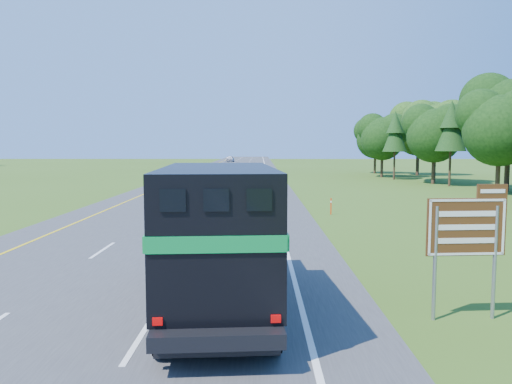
# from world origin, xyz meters

# --- Properties ---
(ground) EXTENTS (300.00, 300.00, 0.00)m
(ground) POSITION_xyz_m (0.00, 0.00, 0.00)
(ground) COLOR #395717
(ground) RESTS_ON ground
(road) EXTENTS (15.00, 260.00, 0.04)m
(road) POSITION_xyz_m (0.00, 50.00, 0.02)
(road) COLOR #38383A
(road) RESTS_ON ground
(lane_markings) EXTENTS (11.15, 260.00, 0.01)m
(lane_markings) POSITION_xyz_m (0.00, 50.00, 0.04)
(lane_markings) COLOR yellow
(lane_markings) RESTS_ON road
(horse_truck) EXTENTS (3.15, 8.39, 3.64)m
(horse_truck) POSITION_xyz_m (3.38, 3.95, 1.99)
(horse_truck) COLOR black
(horse_truck) RESTS_ON road
(white_suv) EXTENTS (2.81, 5.72, 1.56)m
(white_suv) POSITION_xyz_m (-3.79, 39.28, 0.82)
(white_suv) COLOR white
(white_suv) RESTS_ON road
(far_car) EXTENTS (2.10, 4.70, 1.57)m
(far_car) POSITION_xyz_m (-3.19, 119.53, 0.83)
(far_car) COLOR silver
(far_car) RESTS_ON road
(exit_sign) EXTENTS (1.93, 0.21, 3.28)m
(exit_sign) POSITION_xyz_m (9.38, 3.26, 2.13)
(exit_sign) COLOR gray
(exit_sign) RESTS_ON ground
(delineator) EXTENTS (0.08, 0.05, 1.02)m
(delineator) POSITION_xyz_m (8.77, 21.66, 0.55)
(delineator) COLOR #F13A0C
(delineator) RESTS_ON ground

